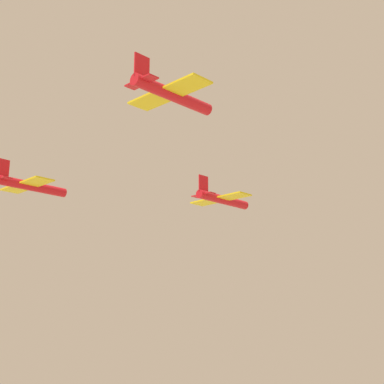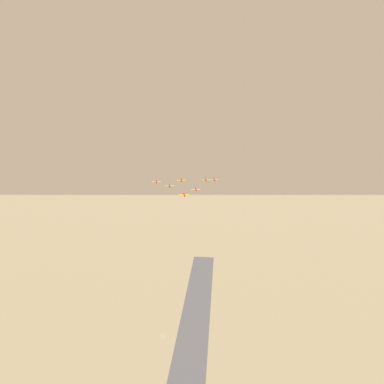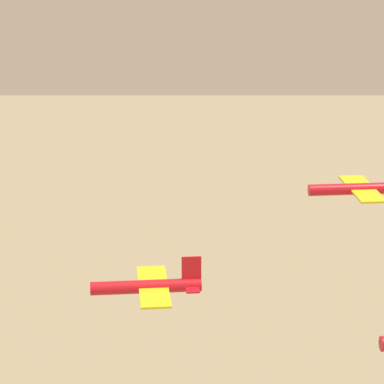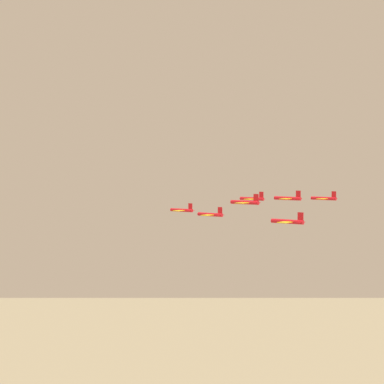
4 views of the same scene
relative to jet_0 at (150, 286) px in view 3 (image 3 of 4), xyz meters
The scene contains 2 objects.
jet_0 is the anchor object (origin of this frame).
jet_2 21.04m from the jet_0, 132.18° to the right, with size 7.88×7.65×2.65m.
Camera 3 is at (43.87, 96.32, 196.94)m, focal length 85.00 mm.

